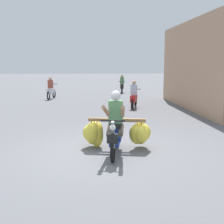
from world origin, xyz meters
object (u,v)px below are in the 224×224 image
at_px(motorbike_distant_far_ahead, 122,85).
at_px(motorbike_main_loaded, 116,131).
at_px(motorbike_distant_ahead_left, 134,97).
at_px(motorbike_distant_ahead_right, 51,90).

bearing_deg(motorbike_distant_far_ahead, motorbike_main_loaded, -97.22).
relative_size(motorbike_main_loaded, motorbike_distant_ahead_left, 1.24).
height_order(motorbike_distant_ahead_right, motorbike_distant_far_ahead, same).
bearing_deg(motorbike_distant_ahead_right, motorbike_main_loaded, -75.04).
height_order(motorbike_main_loaded, motorbike_distant_far_ahead, motorbike_main_loaded).
relative_size(motorbike_distant_ahead_left, motorbike_distant_far_ahead, 0.97).
relative_size(motorbike_distant_ahead_right, motorbike_distant_far_ahead, 0.99).
xyz_separation_m(motorbike_main_loaded, motorbike_distant_ahead_right, (-3.06, 11.47, 0.08)).
bearing_deg(motorbike_distant_ahead_right, motorbike_distant_far_ahead, 36.23).
height_order(motorbike_main_loaded, motorbike_distant_ahead_left, motorbike_main_loaded).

